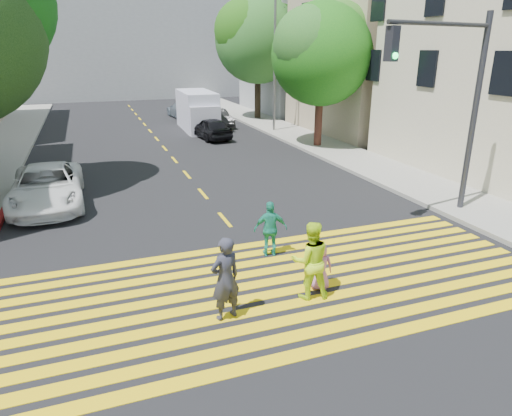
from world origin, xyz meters
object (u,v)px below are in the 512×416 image
tree_right_near (322,49)px  pedestrian_extra (271,229)px  white_van (198,112)px  traffic_signal (455,89)px  pedestrian_man (225,279)px  pedestrian_woman (310,260)px  silver_car (183,110)px  dark_car_parked (218,118)px  tree_right_far (259,35)px  dark_car_near (211,128)px  pedestrian_child (320,266)px  white_sedan (47,187)px

tree_right_near → pedestrian_extra: bearing=-122.4°
pedestrian_extra → white_van: bearing=-85.6°
white_van → traffic_signal: size_ratio=0.86×
pedestrian_man → pedestrian_woman: pedestrian_man is taller
silver_car → dark_car_parked: silver_car is taller
tree_right_near → pedestrian_man: size_ratio=4.29×
dark_car_parked → white_van: bearing=-157.1°
tree_right_far → pedestrian_woman: bearing=-107.9°
silver_car → traffic_signal: 25.97m
dark_car_near → white_van: 3.50m
tree_right_near → dark_car_near: size_ratio=2.03×
pedestrian_child → white_van: bearing=-80.0°
tree_right_far → pedestrian_extra: tree_right_far is taller
tree_right_far → pedestrian_woman: tree_right_far is taller
white_sedan → white_van: size_ratio=0.93×
tree_right_far → pedestrian_man: 28.53m
pedestrian_man → dark_car_near: (4.80, 19.40, -0.25)m
white_sedan → traffic_signal: 13.90m
pedestrian_extra → white_sedan: pedestrian_extra is taller
pedestrian_extra → dark_car_near: pedestrian_extra is taller
silver_car → traffic_signal: size_ratio=0.71×
pedestrian_woman → silver_car: (2.98, 28.69, -0.25)m
dark_car_near → white_van: white_van is taller
white_van → tree_right_near: bearing=-56.2°
traffic_signal → dark_car_near: bearing=91.2°
white_sedan → silver_car: bearing=65.7°
white_van → white_sedan: bearing=-120.4°
tree_right_far → pedestrian_woman: 27.68m
pedestrian_woman → pedestrian_child: bearing=-135.0°
white_sedan → dark_car_parked: (10.29, 14.66, -0.10)m
tree_right_far → pedestrian_child: (-7.96, -25.60, -5.66)m
silver_car → white_van: size_ratio=0.83×
silver_car → dark_car_parked: size_ratio=1.23×
pedestrian_woman → dark_car_parked: pedestrian_woman is taller
pedestrian_woman → pedestrian_extra: pedestrian_woman is taller
pedestrian_woman → white_sedan: (-5.91, 8.86, -0.20)m
tree_right_near → pedestrian_child: tree_right_near is taller
pedestrian_child → silver_car: silver_car is taller
tree_right_far → traffic_signal: (-2.05, -22.68, -2.09)m
tree_right_near → traffic_signal: size_ratio=1.22×
pedestrian_man → pedestrian_extra: 3.24m
white_van → pedestrian_man: bearing=-100.1°
tree_right_near → traffic_signal: tree_right_near is taller
silver_car → pedestrian_woman: bearing=79.9°
dark_car_parked → traffic_signal: traffic_signal is taller
pedestrian_man → white_van: (4.81, 22.86, 0.31)m
pedestrian_man → white_sedan: bearing=-82.5°
tree_right_far → white_sedan: 22.86m
tree_right_near → silver_car: size_ratio=1.72×
tree_right_far → dark_car_near: bearing=-130.0°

